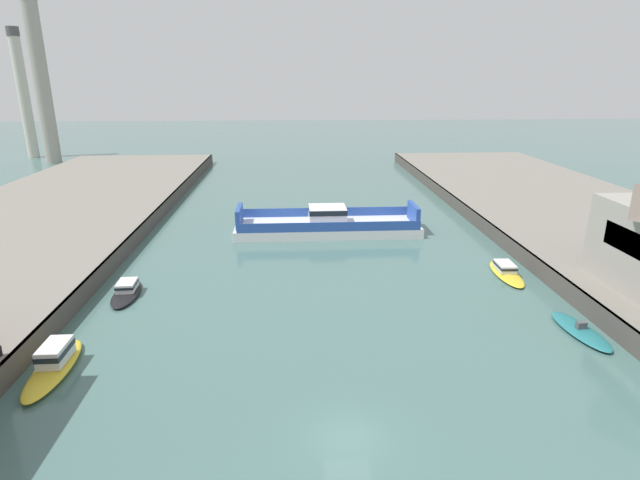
{
  "coord_description": "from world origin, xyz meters",
  "views": [
    {
      "loc": [
        -2.72,
        -21.95,
        18.06
      ],
      "look_at": [
        0.0,
        27.56,
        2.0
      ],
      "focal_mm": 28.5,
      "sensor_mm": 36.0,
      "label": 1
    }
  ],
  "objects": [
    {
      "name": "ground_plane",
      "position": [
        0.0,
        0.0,
        0.0
      ],
      "size": [
        400.0,
        400.0,
        0.0
      ],
      "primitive_type": "plane",
      "color": "#476B66"
    },
    {
      "name": "chain_ferry",
      "position": [
        1.39,
        36.74,
        1.0
      ],
      "size": [
        22.03,
        6.99,
        3.3
      ],
      "color": "silver",
      "rests_on": "ground"
    },
    {
      "name": "moored_boat_near_left",
      "position": [
        -18.13,
        7.34,
        0.64
      ],
      "size": [
        2.24,
        7.47,
        1.74
      ],
      "color": "yellow",
      "rests_on": "ground"
    },
    {
      "name": "moored_boat_near_right",
      "position": [
        -17.18,
        19.18,
        0.43
      ],
      "size": [
        2.43,
        6.15,
        1.16
      ],
      "color": "black",
      "rests_on": "ground"
    },
    {
      "name": "moored_boat_mid_left",
      "position": [
        18.25,
        10.38,
        0.22
      ],
      "size": [
        2.69,
        6.59,
        0.92
      ],
      "color": "#237075",
      "rests_on": "ground"
    },
    {
      "name": "moored_boat_mid_right",
      "position": [
        17.42,
        22.0,
        0.4
      ],
      "size": [
        2.42,
        7.02,
        1.09
      ],
      "color": "yellow",
      "rests_on": "ground"
    },
    {
      "name": "smokestack_distant_a",
      "position": [
        -54.48,
        91.37,
        18.27
      ],
      "size": [
        3.43,
        3.43,
        34.48
      ],
      "color": "#9E998E",
      "rests_on": "ground"
    },
    {
      "name": "smokestack_distant_b",
      "position": [
        -62.72,
        99.89,
        15.13
      ],
      "size": [
        2.62,
        2.62,
        28.26
      ],
      "color": "beige",
      "rests_on": "ground"
    }
  ]
}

